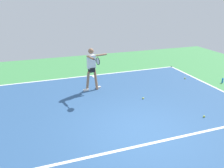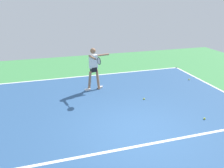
% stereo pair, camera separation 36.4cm
% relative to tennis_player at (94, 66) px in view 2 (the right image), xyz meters
% --- Properties ---
extents(ground_plane, '(20.12, 20.12, 0.00)m').
position_rel_tennis_player_xyz_m(ground_plane, '(-0.51, 3.74, -1.07)').
color(ground_plane, '#428E4C').
extents(court_surface, '(9.57, 11.37, 0.00)m').
position_rel_tennis_player_xyz_m(court_surface, '(-0.51, 3.74, -1.06)').
color(court_surface, '#2D5484').
rests_on(court_surface, ground_plane).
extents(court_line_baseline_near, '(9.57, 0.10, 0.01)m').
position_rel_tennis_player_xyz_m(court_line_baseline_near, '(-0.51, -1.89, -1.06)').
color(court_line_baseline_near, white).
rests_on(court_line_baseline_near, ground_plane).
extents(court_line_service, '(7.18, 0.10, 0.01)m').
position_rel_tennis_player_xyz_m(court_line_service, '(-0.51, 4.36, -1.06)').
color(court_line_service, white).
rests_on(court_line_service, ground_plane).
extents(court_line_centre_mark, '(0.10, 0.30, 0.01)m').
position_rel_tennis_player_xyz_m(court_line_centre_mark, '(-0.51, -1.69, -1.06)').
color(court_line_centre_mark, white).
rests_on(court_line_centre_mark, ground_plane).
extents(tennis_player, '(1.15, 1.29, 1.84)m').
position_rel_tennis_player_xyz_m(tennis_player, '(0.00, 0.00, 0.00)').
color(tennis_player, '#9E7051').
rests_on(tennis_player, ground_plane).
extents(tennis_ball_centre_court, '(0.07, 0.07, 0.07)m').
position_rel_tennis_player_xyz_m(tennis_ball_centre_court, '(-4.69, 0.14, -1.03)').
color(tennis_ball_centre_court, yellow).
rests_on(tennis_ball_centre_court, ground_plane).
extents(tennis_ball_by_baseline, '(0.07, 0.07, 0.07)m').
position_rel_tennis_player_xyz_m(tennis_ball_by_baseline, '(-2.91, 3.64, -1.03)').
color(tennis_ball_by_baseline, '#CCE033').
rests_on(tennis_ball_by_baseline, ground_plane).
extents(tennis_ball_far_corner, '(0.07, 0.07, 0.07)m').
position_rel_tennis_player_xyz_m(tennis_ball_far_corner, '(-1.64, 1.62, -1.03)').
color(tennis_ball_far_corner, yellow).
rests_on(tennis_ball_far_corner, ground_plane).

